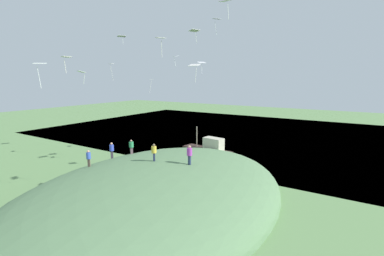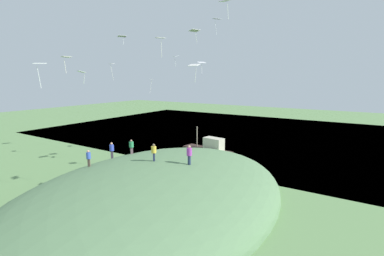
{
  "view_description": "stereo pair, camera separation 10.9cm",
  "coord_description": "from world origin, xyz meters",
  "px_view_note": "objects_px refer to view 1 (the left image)",
  "views": [
    {
      "loc": [
        24.38,
        19.11,
        10.62
      ],
      "look_at": [
        0.15,
        3.8,
        5.5
      ],
      "focal_mm": 25.87,
      "sensor_mm": 36.0,
      "label": 1
    },
    {
      "loc": [
        24.32,
        19.2,
        10.62
      ],
      "look_at": [
        0.15,
        3.8,
        5.5
      ],
      "focal_mm": 25.87,
      "sensor_mm": 36.0,
      "label": 2
    }
  ],
  "objects_px": {
    "kite_0": "(81,72)",
    "person_on_hilltop": "(112,149)",
    "person_with_child": "(189,153)",
    "kite_5": "(194,66)",
    "person_walking_path": "(131,145)",
    "person_near_shore": "(89,156)",
    "person_watching_kites": "(154,150)",
    "kite_6": "(217,20)",
    "boat_on_lake": "(208,152)",
    "kite_13": "(122,36)",
    "kite_12": "(176,57)",
    "kite_14": "(151,81)",
    "kite_3": "(111,66)",
    "kite_9": "(202,63)",
    "kite_10": "(66,57)",
    "kite_7": "(40,65)",
    "kite_4": "(161,39)",
    "mooring_post": "(152,157)",
    "kite_8": "(194,31)",
    "kite_11": "(226,1)"
  },
  "relations": [
    {
      "from": "kite_12",
      "to": "kite_13",
      "type": "bearing_deg",
      "value": -100.26
    },
    {
      "from": "kite_6",
      "to": "mooring_post",
      "type": "height_order",
      "value": "kite_6"
    },
    {
      "from": "person_walking_path",
      "to": "kite_4",
      "type": "relative_size",
      "value": 1.03
    },
    {
      "from": "person_walking_path",
      "to": "person_near_shore",
      "type": "distance_m",
      "value": 5.35
    },
    {
      "from": "kite_9",
      "to": "kite_13",
      "type": "height_order",
      "value": "kite_13"
    },
    {
      "from": "kite_13",
      "to": "kite_3",
      "type": "bearing_deg",
      "value": 24.01
    },
    {
      "from": "person_watching_kites",
      "to": "kite_6",
      "type": "xyz_separation_m",
      "value": [
        -9.98,
        1.03,
        12.88
      ]
    },
    {
      "from": "person_on_hilltop",
      "to": "kite_9",
      "type": "distance_m",
      "value": 12.98
    },
    {
      "from": "kite_9",
      "to": "person_on_hilltop",
      "type": "bearing_deg",
      "value": -48.3
    },
    {
      "from": "kite_13",
      "to": "kite_11",
      "type": "bearing_deg",
      "value": 69.05
    },
    {
      "from": "person_watching_kites",
      "to": "kite_0",
      "type": "xyz_separation_m",
      "value": [
        2.11,
        -6.77,
        7.03
      ]
    },
    {
      "from": "kite_10",
      "to": "mooring_post",
      "type": "relative_size",
      "value": 1.41
    },
    {
      "from": "kite_13",
      "to": "person_with_child",
      "type": "bearing_deg",
      "value": 63.3
    },
    {
      "from": "person_watching_kites",
      "to": "kite_8",
      "type": "xyz_separation_m",
      "value": [
        -7.88,
        -0.58,
        11.54
      ]
    },
    {
      "from": "person_with_child",
      "to": "person_near_shore",
      "type": "relative_size",
      "value": 1.11
    },
    {
      "from": "person_with_child",
      "to": "boat_on_lake",
      "type": "bearing_deg",
      "value": -52.37
    },
    {
      "from": "kite_9",
      "to": "kite_0",
      "type": "bearing_deg",
      "value": -41.02
    },
    {
      "from": "kite_14",
      "to": "kite_12",
      "type": "bearing_deg",
      "value": 60.58
    },
    {
      "from": "kite_0",
      "to": "person_on_hilltop",
      "type": "bearing_deg",
      "value": 166.16
    },
    {
      "from": "kite_4",
      "to": "kite_10",
      "type": "distance_m",
      "value": 8.12
    },
    {
      "from": "person_with_child",
      "to": "kite_4",
      "type": "distance_m",
      "value": 9.81
    },
    {
      "from": "boat_on_lake",
      "to": "kite_12",
      "type": "relative_size",
      "value": 5.94
    },
    {
      "from": "kite_7",
      "to": "mooring_post",
      "type": "bearing_deg",
      "value": -173.07
    },
    {
      "from": "kite_3",
      "to": "kite_10",
      "type": "relative_size",
      "value": 1.5
    },
    {
      "from": "person_watching_kites",
      "to": "kite_9",
      "type": "xyz_separation_m",
      "value": [
        -6.8,
        0.98,
        8.06
      ]
    },
    {
      "from": "person_on_hilltop",
      "to": "kite_0",
      "type": "relative_size",
      "value": 1.38
    },
    {
      "from": "person_with_child",
      "to": "kite_4",
      "type": "bearing_deg",
      "value": 70.0
    },
    {
      "from": "person_near_shore",
      "to": "kite_12",
      "type": "height_order",
      "value": "kite_12"
    },
    {
      "from": "kite_7",
      "to": "kite_13",
      "type": "bearing_deg",
      "value": -154.39
    },
    {
      "from": "person_with_child",
      "to": "kite_5",
      "type": "height_order",
      "value": "kite_5"
    },
    {
      "from": "person_with_child",
      "to": "kite_13",
      "type": "bearing_deg",
      "value": -10.05
    },
    {
      "from": "kite_6",
      "to": "kite_13",
      "type": "bearing_deg",
      "value": -86.96
    },
    {
      "from": "person_walking_path",
      "to": "kite_4",
      "type": "height_order",
      "value": "kite_4"
    },
    {
      "from": "person_with_child",
      "to": "kite_14",
      "type": "bearing_deg",
      "value": -21.71
    },
    {
      "from": "person_walking_path",
      "to": "person_near_shore",
      "type": "height_order",
      "value": "person_walking_path"
    },
    {
      "from": "person_watching_kites",
      "to": "kite_11",
      "type": "height_order",
      "value": "kite_11"
    },
    {
      "from": "kite_14",
      "to": "kite_3",
      "type": "bearing_deg",
      "value": -16.58
    },
    {
      "from": "person_near_shore",
      "to": "kite_5",
      "type": "distance_m",
      "value": 12.91
    },
    {
      "from": "kite_10",
      "to": "kite_5",
      "type": "bearing_deg",
      "value": 116.91
    },
    {
      "from": "person_watching_kites",
      "to": "kite_10",
      "type": "bearing_deg",
      "value": 78.83
    },
    {
      "from": "kite_4",
      "to": "kite_5",
      "type": "xyz_separation_m",
      "value": [
        -1.28,
        2.35,
        -2.07
      ]
    },
    {
      "from": "person_watching_kites",
      "to": "kite_4",
      "type": "height_order",
      "value": "kite_4"
    },
    {
      "from": "boat_on_lake",
      "to": "kite_7",
      "type": "height_order",
      "value": "kite_7"
    },
    {
      "from": "kite_5",
      "to": "mooring_post",
      "type": "xyz_separation_m",
      "value": [
        -7.52,
        -11.24,
        -11.14
      ]
    },
    {
      "from": "person_watching_kites",
      "to": "kite_3",
      "type": "distance_m",
      "value": 15.21
    },
    {
      "from": "boat_on_lake",
      "to": "person_with_child",
      "type": "xyz_separation_m",
      "value": [
        11.41,
        4.38,
        3.13
      ]
    },
    {
      "from": "person_watching_kites",
      "to": "person_walking_path",
      "type": "bearing_deg",
      "value": 15.27
    },
    {
      "from": "kite_14",
      "to": "mooring_post",
      "type": "xyz_separation_m",
      "value": [
        3.44,
        2.67,
        -9.88
      ]
    },
    {
      "from": "kite_9",
      "to": "kite_11",
      "type": "relative_size",
      "value": 0.84
    },
    {
      "from": "kite_4",
      "to": "kite_11",
      "type": "bearing_deg",
      "value": 122.93
    }
  ]
}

